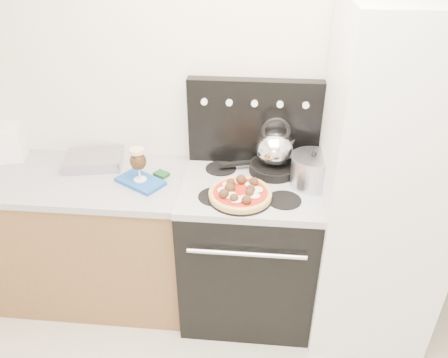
# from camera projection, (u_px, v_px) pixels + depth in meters

# --- Properties ---
(room_shell) EXTENTS (3.52, 3.01, 2.52)m
(room_shell) POSITION_uv_depth(u_px,v_px,m) (219.00, 235.00, 1.49)
(room_shell) COLOR beige
(room_shell) RESTS_ON ground
(base_cabinet) EXTENTS (1.45, 0.60, 0.86)m
(base_cabinet) POSITION_uv_depth(u_px,v_px,m) (74.00, 239.00, 2.77)
(base_cabinet) COLOR brown
(base_cabinet) RESTS_ON ground
(countertop) EXTENTS (1.48, 0.63, 0.04)m
(countertop) POSITION_uv_depth(u_px,v_px,m) (61.00, 178.00, 2.54)
(countertop) COLOR #A2A2AA
(countertop) RESTS_ON base_cabinet
(stove_body) EXTENTS (0.76, 0.65, 0.88)m
(stove_body) POSITION_uv_depth(u_px,v_px,m) (248.00, 251.00, 2.65)
(stove_body) COLOR black
(stove_body) RESTS_ON ground
(cooktop) EXTENTS (0.76, 0.65, 0.04)m
(cooktop) POSITION_uv_depth(u_px,v_px,m) (250.00, 187.00, 2.42)
(cooktop) COLOR #ADADB2
(cooktop) RESTS_ON stove_body
(backguard) EXTENTS (0.76, 0.08, 0.50)m
(backguard) POSITION_uv_depth(u_px,v_px,m) (254.00, 122.00, 2.51)
(backguard) COLOR black
(backguard) RESTS_ON cooktop
(fridge) EXTENTS (0.64, 0.68, 1.90)m
(fridge) POSITION_uv_depth(u_px,v_px,m) (383.00, 188.00, 2.31)
(fridge) COLOR silver
(fridge) RESTS_ON ground
(foil_sheet) EXTENTS (0.37, 0.30, 0.07)m
(foil_sheet) POSITION_uv_depth(u_px,v_px,m) (94.00, 160.00, 2.61)
(foil_sheet) COLOR silver
(foil_sheet) RESTS_ON countertop
(oven_mitt) EXTENTS (0.31, 0.27, 0.02)m
(oven_mitt) POSITION_uv_depth(u_px,v_px,m) (140.00, 181.00, 2.44)
(oven_mitt) COLOR #1B4C9C
(oven_mitt) RESTS_ON countertop
(beer_glass) EXTENTS (0.10, 0.10, 0.20)m
(beer_glass) POSITION_uv_depth(u_px,v_px,m) (138.00, 164.00, 2.39)
(beer_glass) COLOR #33200E
(beer_glass) RESTS_ON oven_mitt
(pizza_pan) EXTENTS (0.39, 0.39, 0.01)m
(pizza_pan) POSITION_uv_depth(u_px,v_px,m) (240.00, 197.00, 2.28)
(pizza_pan) COLOR black
(pizza_pan) RESTS_ON cooktop
(pizza) EXTENTS (0.39, 0.39, 0.05)m
(pizza) POSITION_uv_depth(u_px,v_px,m) (240.00, 192.00, 2.27)
(pizza) COLOR gold
(pizza) RESTS_ON pizza_pan
(skillet) EXTENTS (0.35, 0.35, 0.05)m
(skillet) POSITION_uv_depth(u_px,v_px,m) (273.00, 168.00, 2.51)
(skillet) COLOR black
(skillet) RESTS_ON cooktop
(tea_kettle) EXTENTS (0.23, 0.23, 0.24)m
(tea_kettle) POSITION_uv_depth(u_px,v_px,m) (275.00, 145.00, 2.43)
(tea_kettle) COLOR silver
(tea_kettle) RESTS_ON skillet
(stock_pot) EXTENTS (0.25, 0.25, 0.17)m
(stock_pot) POSITION_uv_depth(u_px,v_px,m) (312.00, 171.00, 2.35)
(stock_pot) COLOR #B0B1C1
(stock_pot) RESTS_ON cooktop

